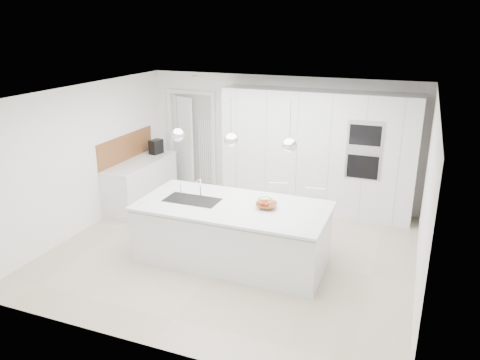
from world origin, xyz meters
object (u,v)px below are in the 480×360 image
at_px(bar_stool_left, 275,214).
at_px(island_base, 232,235).
at_px(fruit_bowl, 266,205).
at_px(bar_stool_right, 312,220).
at_px(espresso_machine, 156,147).

bearing_deg(bar_stool_left, island_base, -129.91).
bearing_deg(fruit_bowl, bar_stool_right, 53.36).
distance_m(bar_stool_left, bar_stool_right, 0.62).
xyz_separation_m(espresso_machine, bar_stool_right, (3.56, -1.27, -0.55)).
height_order(island_base, espresso_machine, espresso_machine).
distance_m(island_base, fruit_bowl, 0.72).
height_order(fruit_bowl, bar_stool_left, bar_stool_left).
distance_m(fruit_bowl, bar_stool_left, 0.90).
relative_size(espresso_machine, bar_stool_left, 0.30).
bearing_deg(espresso_machine, fruit_bowl, -21.13).
distance_m(island_base, bar_stool_right, 1.32).
relative_size(fruit_bowl, espresso_machine, 1.07).
bearing_deg(bar_stool_left, bar_stool_right, -20.58).
xyz_separation_m(island_base, bar_stool_left, (0.41, 0.88, 0.06)).
relative_size(fruit_bowl, bar_stool_right, 0.31).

